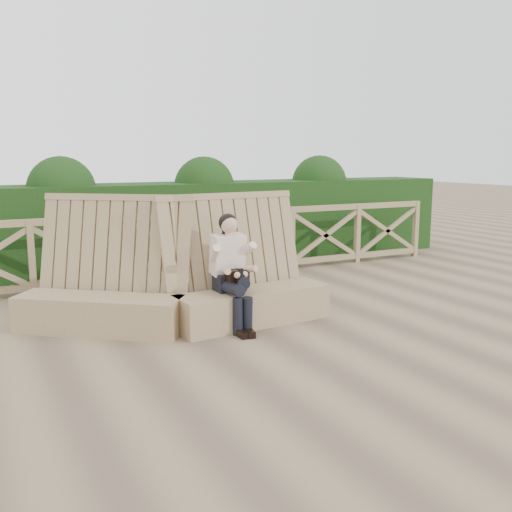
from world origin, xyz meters
name	(u,v)px	position (x,y,z in m)	size (l,w,h in m)	color
ground	(286,344)	(0.00, 0.00, 0.00)	(60.00, 60.00, 0.00)	brown
bench	(177,293)	(-0.79, 1.17, 0.39)	(3.56, 1.79, 1.55)	olive
woman	(232,267)	(-0.24, 0.84, 0.70)	(0.38, 0.81, 1.32)	black
guardrail	(175,247)	(0.00, 3.50, 0.55)	(10.10, 0.09, 1.10)	#866F4E
hedge	(152,226)	(0.00, 4.70, 0.75)	(12.00, 1.20, 1.50)	black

